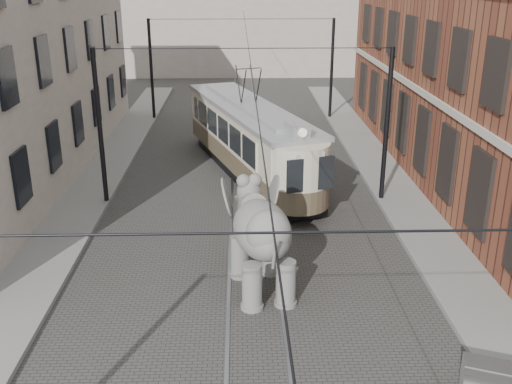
{
  "coord_description": "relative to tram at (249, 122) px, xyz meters",
  "views": [
    {
      "loc": [
        -0.37,
        -15.68,
        8.53
      ],
      "look_at": [
        0.12,
        1.53,
        2.1
      ],
      "focal_mm": 41.49,
      "sensor_mm": 36.0,
      "label": 1
    }
  ],
  "objects": [
    {
      "name": "sidewalk_right",
      "position": [
        5.98,
        -9.57,
        -2.29
      ],
      "size": [
        2.0,
        60.0,
        0.15
      ],
      "primitive_type": "cube",
      "color": "slate",
      "rests_on": "ground"
    },
    {
      "name": "tram",
      "position": [
        0.0,
        0.0,
        0.0
      ],
      "size": [
        6.04,
        12.1,
        4.73
      ],
      "primitive_type": null,
      "rotation": [
        0.0,
        0.0,
        0.32
      ],
      "color": "beige",
      "rests_on": "ground"
    },
    {
      "name": "sidewalk_left",
      "position": [
        -6.52,
        -9.57,
        -2.29
      ],
      "size": [
        2.0,
        60.0,
        0.15
      ],
      "primitive_type": "cube",
      "color": "slate",
      "rests_on": "ground"
    },
    {
      "name": "ground",
      "position": [
        -0.02,
        -9.57,
        -2.37
      ],
      "size": [
        120.0,
        120.0,
        0.0
      ],
      "primitive_type": "plane",
      "color": "#3A3836"
    },
    {
      "name": "tram_rails",
      "position": [
        -0.02,
        -9.57,
        -2.35
      ],
      "size": [
        1.54,
        80.0,
        0.02
      ],
      "primitive_type": null,
      "color": "slate",
      "rests_on": "ground"
    },
    {
      "name": "elephant",
      "position": [
        0.2,
        -10.39,
        -0.91
      ],
      "size": [
        3.39,
        5.12,
        2.9
      ],
      "primitive_type": null,
      "rotation": [
        0.0,
        0.0,
        0.17
      ],
      "color": "#63615C",
      "rests_on": "ground"
    },
    {
      "name": "catenary",
      "position": [
        -0.22,
        -4.57,
        0.63
      ],
      "size": [
        11.0,
        30.2,
        6.0
      ],
      "primitive_type": null,
      "color": "black",
      "rests_on": "ground"
    }
  ]
}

